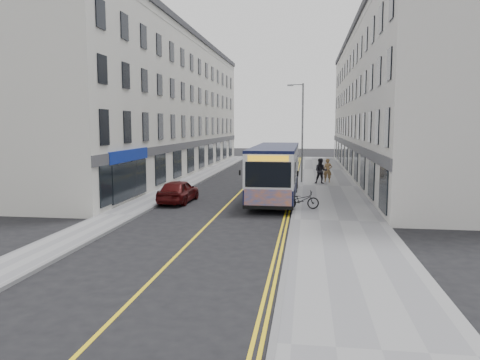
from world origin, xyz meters
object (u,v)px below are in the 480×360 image
(streetlamp, at_px, (301,129))
(car_white, at_px, (286,167))
(pedestrian_near, at_px, (328,170))
(car_maroon, at_px, (178,191))
(pedestrian_far, at_px, (321,171))
(bicycle, at_px, (302,200))
(city_bus, at_px, (276,170))

(streetlamp, bearing_deg, car_white, 103.72)
(pedestrian_near, bearing_deg, car_white, 128.35)
(pedestrian_near, relative_size, car_maroon, 0.46)
(pedestrian_near, xyz_separation_m, car_white, (-3.63, 5.89, -0.28))
(pedestrian_far, bearing_deg, bicycle, -92.87)
(streetlamp, height_order, pedestrian_far, streetlamp)
(pedestrian_far, xyz_separation_m, car_white, (-3.06, 6.93, -0.33))
(city_bus, relative_size, pedestrian_near, 6.13)
(city_bus, height_order, pedestrian_far, city_bus)
(streetlamp, distance_m, city_bus, 8.63)
(bicycle, height_order, car_white, car_white)
(car_maroon, bearing_deg, city_bus, -154.89)
(city_bus, bearing_deg, car_maroon, -157.44)
(pedestrian_far, bearing_deg, streetlamp, 155.19)
(streetlamp, bearing_deg, pedestrian_far, -28.64)
(streetlamp, xyz_separation_m, pedestrian_near, (2.15, 0.18, -3.31))
(bicycle, relative_size, pedestrian_near, 1.00)
(car_white, bearing_deg, city_bus, -84.35)
(pedestrian_far, relative_size, car_maroon, 0.48)
(city_bus, xyz_separation_m, pedestrian_near, (3.65, 8.29, -0.78))
(pedestrian_near, distance_m, pedestrian_far, 1.19)
(city_bus, distance_m, pedestrian_far, 7.91)
(pedestrian_near, height_order, pedestrian_far, pedestrian_far)
(bicycle, xyz_separation_m, car_white, (-1.71, 18.37, 0.17))
(car_white, bearing_deg, bicycle, -78.94)
(streetlamp, relative_size, car_white, 1.66)
(pedestrian_far, distance_m, car_white, 7.58)
(city_bus, height_order, pedestrian_near, city_bus)
(city_bus, xyz_separation_m, bicycle, (1.73, -4.19, -1.23))
(bicycle, distance_m, car_white, 18.45)
(streetlamp, height_order, bicycle, streetlamp)
(car_maroon, bearing_deg, car_white, -106.68)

